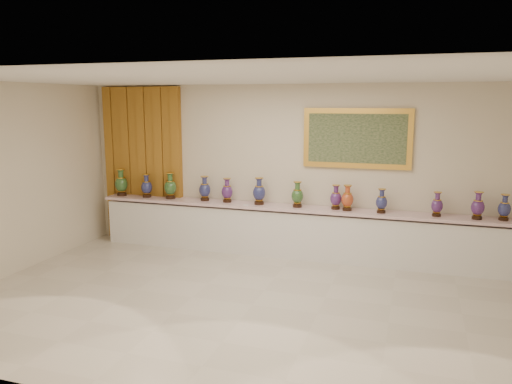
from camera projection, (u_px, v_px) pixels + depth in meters
ground at (252, 305)px, 6.71m from camera, size 8.00×8.00×0.00m
room at (174, 161)px, 9.44m from camera, size 8.00×8.00×8.00m
counter at (293, 232)px, 8.76m from camera, size 7.28×0.48×0.90m
vase_0 at (121, 184)px, 9.63m from camera, size 0.31×0.31×0.52m
vase_1 at (147, 187)px, 9.48m from camera, size 0.23×0.23×0.45m
vase_2 at (170, 187)px, 9.34m from camera, size 0.28×0.28×0.49m
vase_3 at (205, 190)px, 9.16m from camera, size 0.27×0.27×0.45m
vase_4 at (227, 191)px, 9.02m from camera, size 0.23×0.23×0.44m
vase_5 at (259, 192)px, 8.82m from camera, size 0.29×0.29×0.48m
vase_6 at (297, 196)px, 8.59m from camera, size 0.27×0.27×0.45m
vase_7 at (336, 198)px, 8.43m from camera, size 0.23×0.23×0.42m
vase_8 at (347, 199)px, 8.32m from camera, size 0.25×0.25×0.43m
vase_9 at (382, 202)px, 8.15m from camera, size 0.24×0.24×0.40m
vase_10 at (437, 205)px, 7.91m from camera, size 0.19×0.19×0.39m
vase_11 at (478, 207)px, 7.71m from camera, size 0.21×0.21×0.43m
vase_12 at (504, 209)px, 7.63m from camera, size 0.19×0.19×0.41m
label_card at (246, 205)px, 8.80m from camera, size 0.10×0.06×0.00m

